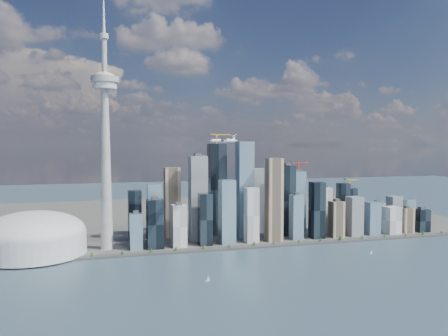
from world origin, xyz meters
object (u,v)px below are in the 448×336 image
object	(u,v)px
airplane	(224,140)
sailboat_west	(208,279)
needle_tower	(105,138)
sailboat_east	(371,253)
dome_stadium	(34,236)

from	to	relation	value
airplane	sailboat_west	distance (m)	278.10
needle_tower	sailboat_east	size ratio (longest dim) A/B	63.86
airplane	needle_tower	bearing A→B (deg)	139.66
dome_stadium	needle_tower	bearing A→B (deg)	4.09
needle_tower	dome_stadium	world-z (taller)	needle_tower
dome_stadium	sailboat_west	world-z (taller)	dome_stadium
airplane	dome_stadium	bearing A→B (deg)	150.66
sailboat_east	airplane	bearing A→B (deg)	146.18
needle_tower	sailboat_west	world-z (taller)	needle_tower
needle_tower	sailboat_east	xyz separation A→B (m)	(514.61, -176.58, -233.07)
dome_stadium	airplane	distance (m)	422.52
airplane	sailboat_west	size ratio (longest dim) A/B	5.89
dome_stadium	sailboat_west	xyz separation A→B (m)	(296.02, -249.32, -36.10)
needle_tower	airplane	world-z (taller)	needle_tower
needle_tower	dome_stadium	bearing A→B (deg)	-175.91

